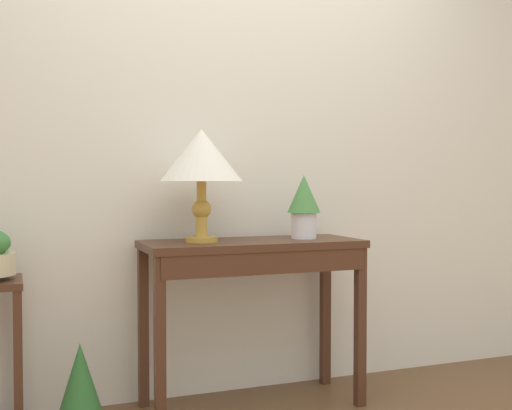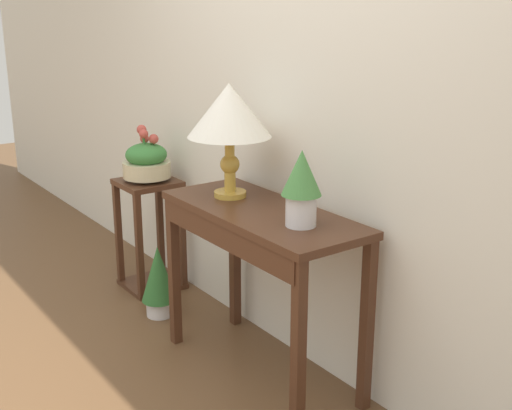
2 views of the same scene
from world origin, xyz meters
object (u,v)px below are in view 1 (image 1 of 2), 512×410
(table_lamp, at_px, (201,158))
(potted_plant_floor, at_px, (80,387))
(console_table, at_px, (254,267))
(potted_plant_on_console, at_px, (304,203))

(table_lamp, xyz_separation_m, potted_plant_floor, (-0.55, -0.10, -0.96))
(console_table, xyz_separation_m, potted_plant_floor, (-0.80, -0.08, -0.45))
(console_table, relative_size, potted_plant_floor, 2.55)
(potted_plant_on_console, bearing_deg, potted_plant_floor, -174.59)
(potted_plant_floor, bearing_deg, table_lamp, 10.73)
(console_table, height_order, potted_plant_floor, console_table)
(potted_plant_on_console, relative_size, potted_plant_floor, 0.77)
(console_table, xyz_separation_m, potted_plant_on_console, (0.27, 0.02, 0.30))
(table_lamp, bearing_deg, potted_plant_floor, -169.27)
(console_table, distance_m, potted_plant_floor, 0.92)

